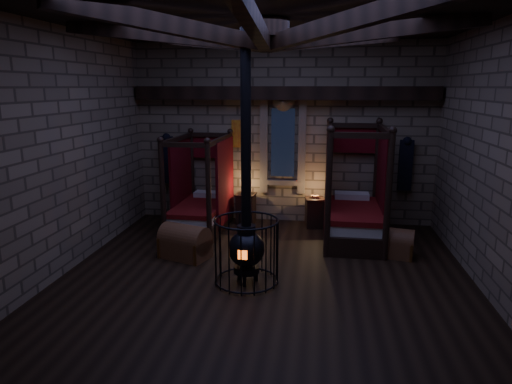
# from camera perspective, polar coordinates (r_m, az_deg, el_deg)

# --- Properties ---
(room) EXTENTS (7.02, 7.02, 4.29)m
(room) POSITION_cam_1_polar(r_m,az_deg,el_deg) (7.38, 1.37, 17.30)
(room) COLOR black
(room) RESTS_ON ground
(bed_left) EXTENTS (1.15, 2.07, 2.12)m
(bed_left) POSITION_cam_1_polar(r_m,az_deg,el_deg) (10.39, -6.86, -1.93)
(bed_left) COLOR black
(bed_left) RESTS_ON ground
(bed_right) EXTENTS (1.25, 2.31, 2.39)m
(bed_right) POSITION_cam_1_polar(r_m,az_deg,el_deg) (9.94, 12.03, -2.43)
(bed_right) COLOR black
(bed_right) RESTS_ON ground
(trunk_left) EXTENTS (1.04, 0.84, 0.66)m
(trunk_left) POSITION_cam_1_polar(r_m,az_deg,el_deg) (8.84, -8.87, -6.29)
(trunk_left) COLOR brown
(trunk_left) RESTS_ON ground
(trunk_right) EXTENTS (0.86, 0.65, 0.56)m
(trunk_right) POSITION_cam_1_polar(r_m,az_deg,el_deg) (9.22, 16.71, -6.16)
(trunk_right) COLOR brown
(trunk_right) RESTS_ON ground
(nightstand_left) EXTENTS (0.49, 0.47, 0.88)m
(nightstand_left) POSITION_cam_1_polar(r_m,az_deg,el_deg) (10.86, -1.27, -2.01)
(nightstand_left) COLOR black
(nightstand_left) RESTS_ON ground
(nightstand_right) EXTENTS (0.49, 0.48, 0.75)m
(nightstand_right) POSITION_cam_1_polar(r_m,az_deg,el_deg) (10.64, 7.31, -2.54)
(nightstand_right) COLOR black
(nightstand_right) RESTS_ON ground
(stove) EXTENTS (1.07, 1.07, 4.05)m
(stove) POSITION_cam_1_polar(r_m,az_deg,el_deg) (7.54, -1.21, -6.72)
(stove) COLOR black
(stove) RESTS_ON ground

